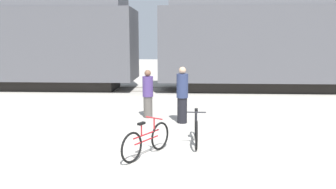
% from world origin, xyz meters
% --- Properties ---
extents(ground_plane, '(80.00, 80.00, 0.00)m').
position_xyz_m(ground_plane, '(0.00, 0.00, 0.00)').
color(ground_plane, '#A8A399').
extents(freight_train, '(57.05, 3.18, 5.78)m').
position_xyz_m(freight_train, '(0.00, 9.93, 3.03)').
color(freight_train, black).
rests_on(freight_train, ground_plane).
extents(rail_near, '(69.05, 0.07, 0.01)m').
position_xyz_m(rail_near, '(0.00, 9.22, 0.01)').
color(rail_near, '#4C4238').
rests_on(rail_near, ground_plane).
extents(rail_far, '(69.05, 0.07, 0.01)m').
position_xyz_m(rail_far, '(0.00, 10.65, 0.01)').
color(rail_far, '#4C4238').
rests_on(rail_far, ground_plane).
extents(bicycle_black, '(0.46, 1.69, 0.89)m').
position_xyz_m(bicycle_black, '(2.33, 0.54, 0.38)').
color(bicycle_black, black).
rests_on(bicycle_black, ground_plane).
extents(bicycle_maroon, '(0.94, 1.50, 0.84)m').
position_xyz_m(bicycle_maroon, '(1.18, -0.46, 0.36)').
color(bicycle_maroon, black).
rests_on(bicycle_maroon, ground_plane).
extents(person_in_navy, '(0.37, 0.37, 1.80)m').
position_xyz_m(person_in_navy, '(1.95, 2.65, 0.90)').
color(person_in_navy, black).
rests_on(person_in_navy, ground_plane).
extents(person_in_purple, '(0.36, 0.36, 1.64)m').
position_xyz_m(person_in_purple, '(0.77, 3.35, 0.81)').
color(person_in_purple, '#514C47').
rests_on(person_in_purple, ground_plane).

